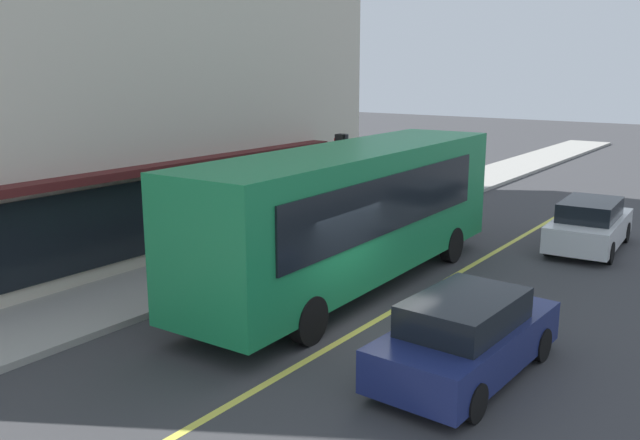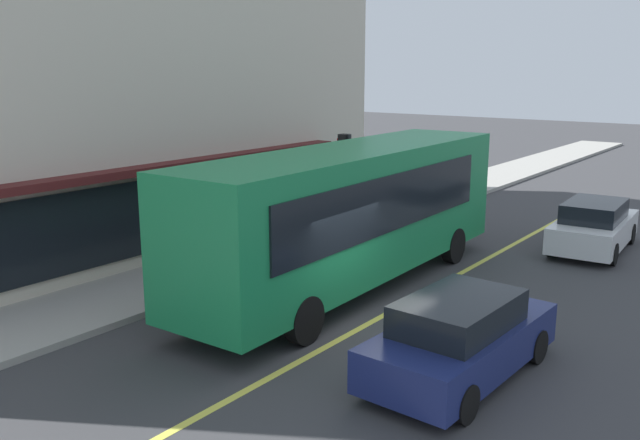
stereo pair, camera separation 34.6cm
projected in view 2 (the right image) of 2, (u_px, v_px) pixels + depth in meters
name	position (u px, v px, depth m)	size (l,w,h in m)	color
ground	(359.00, 329.00, 14.25)	(120.00, 120.00, 0.00)	#38383A
sidewalk	(180.00, 278.00, 17.47)	(80.00, 2.82, 0.15)	#9E9B93
lane_centre_stripe	(359.00, 329.00, 14.25)	(36.00, 0.16, 0.01)	#D8D14C
storefront_building	(59.00, 32.00, 20.14)	(19.81, 9.47, 12.87)	beige
bus	(353.00, 210.00, 16.55)	(11.19, 2.82, 3.50)	#197F47
traffic_light	(345.00, 160.00, 21.34)	(0.30, 0.52, 3.20)	#2D2D33
car_white	(594.00, 226.00, 20.25)	(4.40, 2.06, 1.52)	white
car_navy	(460.00, 338.00, 11.90)	(4.37, 2.01, 1.52)	navy
pedestrian_waiting	(404.00, 183.00, 24.98)	(0.34, 0.34, 1.77)	black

